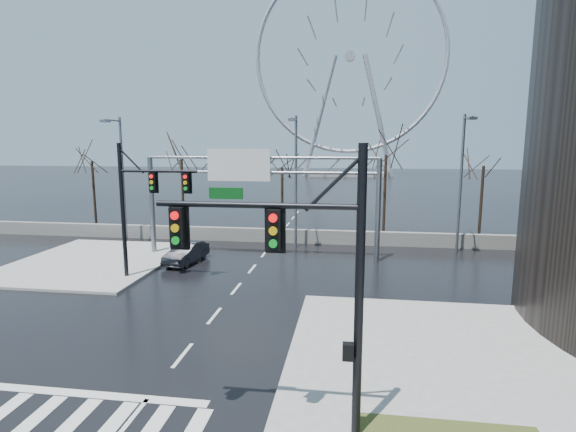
% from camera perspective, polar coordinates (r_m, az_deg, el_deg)
% --- Properties ---
extents(ground, '(260.00, 260.00, 0.00)m').
position_cam_1_polar(ground, '(18.34, -13.23, -16.84)').
color(ground, black).
rests_on(ground, ground).
extents(sidewalk_right_ext, '(12.00, 10.00, 0.15)m').
position_cam_1_polar(sidewalk_right_ext, '(19.37, 19.28, -15.42)').
color(sidewalk_right_ext, gray).
rests_on(sidewalk_right_ext, ground).
extents(sidewalk_far, '(10.00, 12.00, 0.15)m').
position_cam_1_polar(sidewalk_far, '(33.24, -23.50, -5.31)').
color(sidewalk_far, gray).
rests_on(sidewalk_far, ground).
extents(barrier_wall, '(52.00, 0.50, 1.10)m').
position_cam_1_polar(barrier_wall, '(36.59, -1.83, -2.48)').
color(barrier_wall, slate).
rests_on(barrier_wall, ground).
extents(signal_mast_near, '(5.52, 0.41, 8.00)m').
position_cam_1_polar(signal_mast_near, '(11.72, 2.43, -6.21)').
color(signal_mast_near, black).
rests_on(signal_mast_near, ground).
extents(signal_mast_far, '(4.72, 0.41, 8.00)m').
position_cam_1_polar(signal_mast_far, '(27.29, -18.27, 2.14)').
color(signal_mast_far, black).
rests_on(signal_mast_far, ground).
extents(sign_gantry, '(16.36, 0.40, 7.60)m').
position_cam_1_polar(sign_gantry, '(31.08, -4.18, 4.05)').
color(sign_gantry, slate).
rests_on(sign_gantry, ground).
extents(streetlight_left, '(0.50, 2.55, 10.00)m').
position_cam_1_polar(streetlight_left, '(38.16, -20.51, 5.52)').
color(streetlight_left, slate).
rests_on(streetlight_left, ground).
extents(streetlight_mid, '(0.50, 2.55, 10.00)m').
position_cam_1_polar(streetlight_mid, '(33.78, 0.94, 5.69)').
color(streetlight_mid, slate).
rests_on(streetlight_mid, ground).
extents(streetlight_right, '(0.50, 2.55, 10.00)m').
position_cam_1_polar(streetlight_right, '(34.39, 21.27, 5.12)').
color(streetlight_right, slate).
rests_on(streetlight_right, ground).
extents(tree_far_left, '(3.50, 3.50, 7.00)m').
position_cam_1_polar(tree_far_left, '(46.23, -23.59, 5.50)').
color(tree_far_left, black).
rests_on(tree_far_left, ground).
extents(tree_left, '(3.75, 3.75, 7.50)m').
position_cam_1_polar(tree_left, '(41.72, -13.35, 6.25)').
color(tree_left, black).
rests_on(tree_left, ground).
extents(tree_center, '(3.25, 3.25, 6.50)m').
position_cam_1_polar(tree_center, '(40.37, -0.75, 5.26)').
color(tree_center, black).
rests_on(tree_center, ground).
extents(tree_right, '(3.90, 3.90, 7.80)m').
position_cam_1_polar(tree_right, '(38.91, 12.30, 6.44)').
color(tree_right, black).
rests_on(tree_right, ground).
extents(tree_far_right, '(3.40, 3.40, 6.80)m').
position_cam_1_polar(tree_far_right, '(40.80, 23.53, 4.87)').
color(tree_far_right, black).
rests_on(tree_far_right, ground).
extents(ferris_wheel, '(45.00, 6.00, 50.91)m').
position_cam_1_polar(ferris_wheel, '(111.77, 7.85, 18.53)').
color(ferris_wheel, gray).
rests_on(ferris_wheel, ground).
extents(car, '(2.01, 4.34, 1.38)m').
position_cam_1_polar(car, '(31.06, -12.80, -4.57)').
color(car, black).
rests_on(car, ground).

